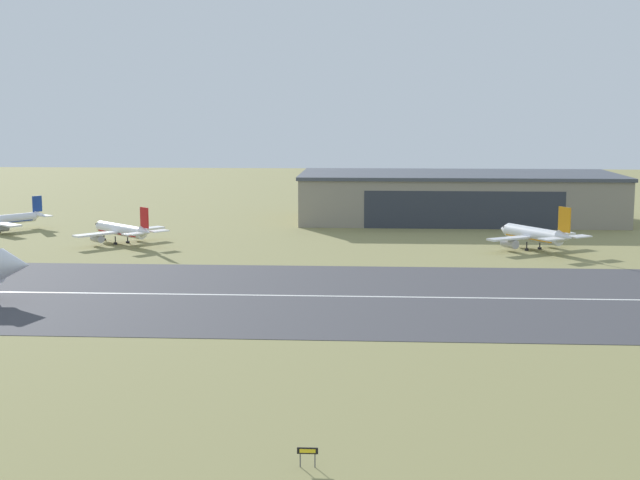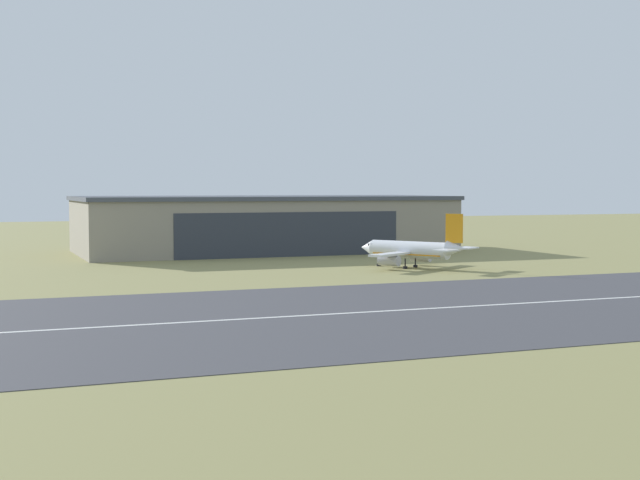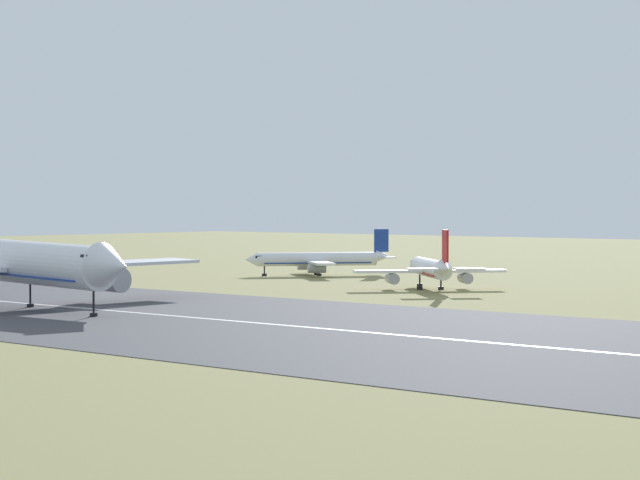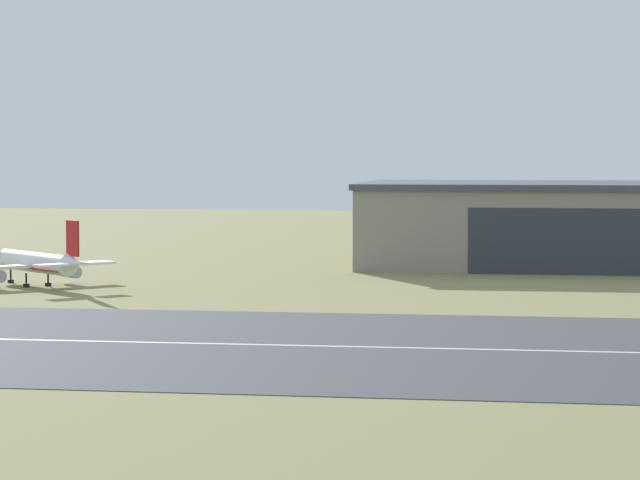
# 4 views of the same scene
# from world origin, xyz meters

# --- Properties ---
(ground_plane) EXTENTS (717.19, 717.19, 0.00)m
(ground_plane) POSITION_xyz_m (0.00, 50.68, 0.00)
(ground_plane) COLOR olive
(airplane_landing) EXTENTS (44.41, 55.31, 16.56)m
(airplane_landing) POSITION_xyz_m (-79.98, 95.51, 5.48)
(airplane_landing) COLOR silver
(airplane_landing) RESTS_ON ground_plane
(airplane_parked_west) EXTENTS (20.55, 20.62, 8.80)m
(airplane_parked_west) POSITION_xyz_m (-60.71, 154.18, 3.00)
(airplane_parked_west) COLOR white
(airplane_parked_west) RESTS_ON ground_plane
(airplane_parked_far_east) EXTENTS (21.39, 23.40, 7.95)m
(airplane_parked_far_east) POSITION_xyz_m (-96.33, 171.32, 2.72)
(airplane_parked_far_east) COLOR white
(airplane_parked_far_east) RESTS_ON ground_plane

